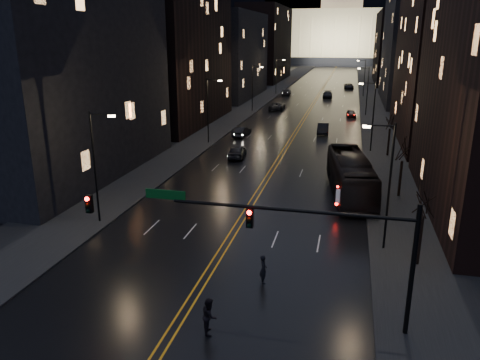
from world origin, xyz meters
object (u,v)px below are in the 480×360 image
Objects in this scene: bus at (350,176)px; oncoming_car_b at (242,132)px; oncoming_car_a at (237,151)px; receding_car_a at (323,129)px; traffic_signal at (297,231)px; pedestrian_a at (263,269)px; pedestrian_b at (209,316)px.

oncoming_car_b is (-16.01, 23.81, -1.13)m from bus.
receding_car_a is at bearing -122.89° from oncoming_car_a.
oncoming_car_b is (-2.32, 12.42, -0.05)m from oncoming_car_a.
traffic_signal is 1.28× the size of bus.
bus is (2.59, 21.75, -3.22)m from traffic_signal.
bus is 17.84m from oncoming_car_a.
oncoming_car_b is at bearing -84.17° from oncoming_car_a.
oncoming_car_b is 2.52× the size of pedestrian_a.
bus is at bearing -83.33° from receding_car_a.
oncoming_car_a is 19.91m from receding_car_a.
traffic_signal is 5.94m from pedestrian_a.
oncoming_car_b is 12.79m from receding_car_a.
traffic_signal reaches higher than bus.
oncoming_car_a is at bearing -7.47° from pedestrian_a.
receding_car_a is 2.63× the size of pedestrian_a.
oncoming_car_a is 35.85m from pedestrian_b.
pedestrian_b is (-4.02, -2.00, -4.14)m from traffic_signal.
receding_car_a is (-4.30, 28.95, -1.10)m from bus.
pedestrian_b reaches higher than oncoming_car_a.
receding_car_a is at bearing -150.80° from oncoming_car_b.
traffic_signal is at bearing -170.98° from pedestrian_a.
pedestrian_b is (9.39, -47.56, 0.21)m from oncoming_car_b.
oncoming_car_b is at bearing 106.41° from traffic_signal.
bus reaches higher than oncoming_car_a.
pedestrian_a is at bearing 123.04° from traffic_signal.
pedestrian_a is at bearing -92.49° from receding_car_a.
bus is at bearing 83.20° from traffic_signal.
traffic_signal is 3.61× the size of receding_car_a.
oncoming_car_a is at bearing 106.09° from oncoming_car_b.
traffic_signal is at bearing -89.85° from receding_car_a.
receding_car_a is at bearing -17.78° from pedestrian_b.
pedestrian_a is at bearing -32.59° from pedestrian_b.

